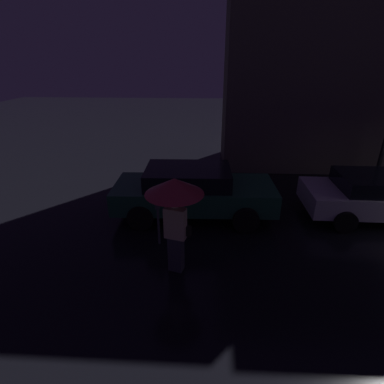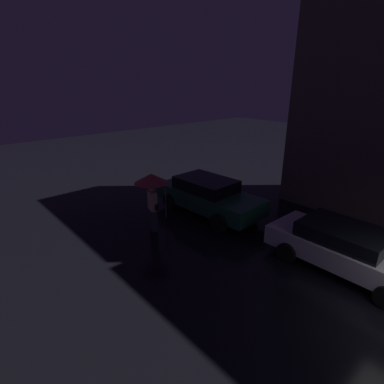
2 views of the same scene
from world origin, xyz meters
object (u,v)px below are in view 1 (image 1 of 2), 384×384
pedestrian_with_umbrella (175,198)px  parking_meter (158,217)px  parked_car_white (382,195)px  parked_car_green (193,190)px

pedestrian_with_umbrella → parking_meter: 1.52m
pedestrian_with_umbrella → parked_car_white: bearing=-138.9°
parked_car_white → pedestrian_with_umbrella: (-5.69, -2.72, 1.07)m
parking_meter → pedestrian_with_umbrella: bearing=-61.5°
pedestrian_with_umbrella → parking_meter: bearing=-46.0°
parked_car_white → parking_meter: bearing=-163.8°
parked_car_green → parking_meter: size_ratio=3.81×
parked_car_green → pedestrian_with_umbrella: size_ratio=2.13×
parked_car_white → parking_meter: (-6.23, -1.73, 0.05)m
parked_car_white → parking_meter: parked_car_white is taller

